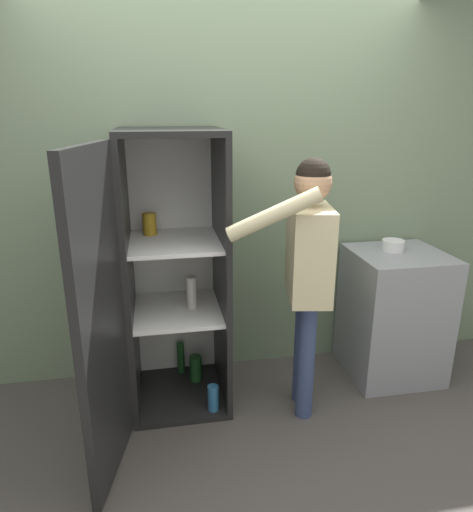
{
  "coord_description": "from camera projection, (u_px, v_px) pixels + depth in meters",
  "views": [
    {
      "loc": [
        -0.48,
        -2.06,
        1.85
      ],
      "look_at": [
        0.0,
        0.61,
        0.96
      ],
      "focal_mm": 32.0,
      "sensor_mm": 36.0,
      "label": 1
    }
  ],
  "objects": [
    {
      "name": "person",
      "position": [
        308.0,
        258.0,
        2.65
      ],
      "size": [
        0.67,
        0.53,
        1.59
      ],
      "color": "#384770",
      "rests_on": "ground_plane"
    },
    {
      "name": "bowl",
      "position": [
        393.0,
        245.0,
        3.13
      ],
      "size": [
        0.15,
        0.15,
        0.07
      ],
      "color": "white",
      "rests_on": "counter"
    },
    {
      "name": "ground_plane",
      "position": [
        255.0,
        450.0,
        2.58
      ],
      "size": [
        12.0,
        12.0,
        0.0
      ],
      "primitive_type": "plane",
      "color": "#4C4742"
    },
    {
      "name": "wall_back",
      "position": [
        226.0,
        196.0,
        3.1
      ],
      "size": [
        7.0,
        0.06,
        2.55
      ],
      "color": "gray",
      "rests_on": "ground_plane"
    },
    {
      "name": "refrigerator",
      "position": [
        162.0,
        281.0,
        2.73
      ],
      "size": [
        0.78,
        1.24,
        1.74
      ],
      "color": "black",
      "rests_on": "ground_plane"
    },
    {
      "name": "counter",
      "position": [
        393.0,
        314.0,
        3.23
      ],
      "size": [
        0.62,
        0.59,
        0.91
      ],
      "color": "gray",
      "rests_on": "ground_plane"
    }
  ]
}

